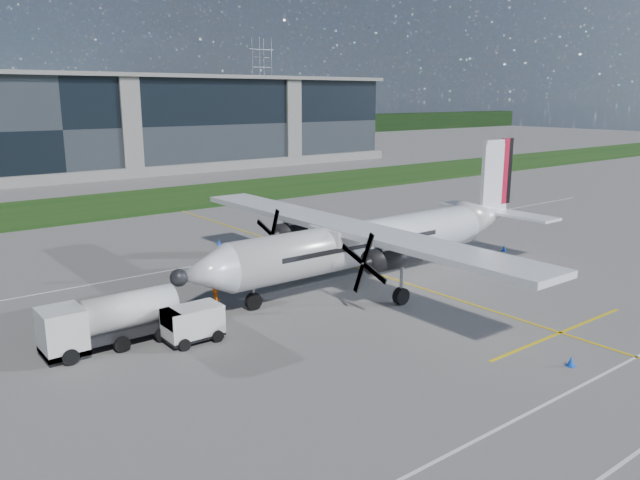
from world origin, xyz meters
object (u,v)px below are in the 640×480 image
safety_cone_portwing (571,361)px  safety_cone_nose_stbd (189,308)px  pylon_east (262,87)px  ground_crew_person (216,300)px  fuel_tanker_truck (101,323)px  turboprop_aircraft (376,215)px  safety_cone_nose_port (205,331)px  safety_cone_stbdwing (219,242)px  safety_cone_fwd (158,331)px  safety_cone_tail (504,248)px  baggage_tug (193,324)px

safety_cone_portwing → safety_cone_nose_stbd: bearing=120.8°
pylon_east → ground_crew_person: 171.92m
fuel_tanker_truck → safety_cone_nose_stbd: (5.85, 2.30, -1.07)m
turboprop_aircraft → safety_cone_nose_stbd: bearing=171.1°
ground_crew_person → safety_cone_nose_port: (-1.94, -2.32, -0.70)m
safety_cone_stbdwing → safety_cone_nose_port: (-10.54, -17.61, 0.00)m
safety_cone_portwing → safety_cone_fwd: size_ratio=1.00×
safety_cone_tail → turboprop_aircraft: bearing=178.5°
baggage_tug → safety_cone_stbdwing: baggage_tug is taller
safety_cone_nose_stbd → safety_cone_fwd: bearing=-140.9°
turboprop_aircraft → safety_cone_nose_stbd: turboprop_aircraft is taller
safety_cone_nose_port → fuel_tanker_truck: bearing=161.0°
safety_cone_portwing → safety_cone_tail: same height
pylon_east → safety_cone_fwd: size_ratio=60.00×
turboprop_aircraft → safety_cone_tail: (13.83, -0.36, -4.25)m
safety_cone_nose_port → safety_cone_stbdwing: bearing=59.1°
turboprop_aircraft → safety_cone_tail: size_ratio=60.04×
baggage_tug → safety_cone_fwd: size_ratio=6.14×
turboprop_aircraft → ground_crew_person: turboprop_aircraft is taller
ground_crew_person → safety_cone_fwd: ground_crew_person is taller
pylon_east → safety_cone_portwing: (-85.43, -158.62, -14.75)m
safety_cone_nose_stbd → turboprop_aircraft: bearing=-8.9°
fuel_tanker_truck → baggage_tug: 4.44m
ground_crew_person → safety_cone_stbdwing: (8.60, 15.29, -0.70)m
baggage_tug → ground_crew_person: (2.74, 2.58, 0.03)m
pylon_east → fuel_tanker_truck: 176.25m
baggage_tug → ground_crew_person: ground_crew_person is taller
safety_cone_nose_stbd → safety_cone_tail: 26.71m
pylon_east → ground_crew_person: pylon_east is taller
baggage_tug → ground_crew_person: bearing=43.3°
safety_cone_nose_stbd → pylon_east: bearing=55.7°
safety_cone_stbdwing → safety_cone_nose_port: bearing=-120.9°
ground_crew_person → safety_cone_fwd: bearing=123.6°
pylon_east → safety_cone_nose_port: bearing=-123.8°
safety_cone_tail → safety_cone_nose_port: (-27.67, -1.60, 0.00)m
safety_cone_nose_port → baggage_tug: bearing=-162.0°
turboprop_aircraft → safety_cone_portwing: (-2.22, -15.74, -4.25)m
turboprop_aircraft → safety_cone_nose_stbd: size_ratio=60.04×
baggage_tug → safety_cone_fwd: 2.22m
fuel_tanker_truck → safety_cone_portwing: size_ratio=14.06×
safety_cone_portwing → turboprop_aircraft: bearing=82.0°
ground_crew_person → safety_cone_tail: size_ratio=3.79×
pylon_east → turboprop_aircraft: pylon_east is taller
safety_cone_fwd → safety_cone_nose_stbd: same height
fuel_tanker_truck → ground_crew_person: (6.73, 0.68, -0.37)m
safety_cone_nose_port → safety_cone_portwing: bearing=-49.9°
safety_cone_tail → safety_cone_nose_port: same height
baggage_tug → safety_cone_fwd: (-1.13, 1.79, -0.67)m
turboprop_aircraft → safety_cone_fwd: 16.33m
safety_cone_fwd → safety_cone_stbdwing: size_ratio=1.00×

